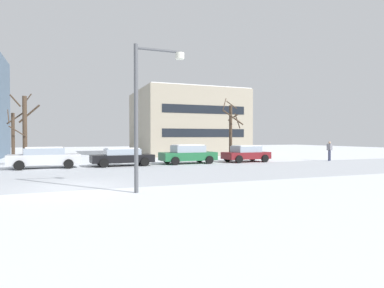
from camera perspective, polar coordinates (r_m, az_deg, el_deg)
The scene contains 12 objects.
ground_plane at distance 15.05m, azimuth -20.02°, elevation -7.02°, with size 120.00×120.00×0.00m, color white.
road_surface at distance 18.88m, azimuth -20.31°, elevation -5.35°, with size 80.00×9.73×0.00m.
street_lamp at distance 12.99m, azimuth -7.96°, elevation 7.22°, with size 2.02×0.36×5.67m.
parked_car_silver at distance 24.72m, azimuth -23.98°, elevation -2.11°, with size 4.63×2.13×1.45m.
parked_car_black at distance 25.02m, azimuth -11.88°, elevation -2.12°, with size 4.56×2.19×1.32m.
parked_car_green at distance 26.53m, azimuth -0.69°, elevation -1.73°, with size 4.50×2.22×1.52m.
parked_car_maroon at distance 28.71m, azimuth 9.25°, elevation -1.62°, with size 3.99×2.22×1.41m.
pedestrian_crossing at distance 32.12m, azimuth 22.53°, elevation -0.86°, with size 0.47×0.43×1.74m.
tree_far_left at distance 28.34m, azimuth -26.76°, elevation 2.49°, with size 2.12×2.13×5.48m.
tree_far_mid at distance 28.35m, azimuth -28.33°, elevation 1.08°, with size 1.44×1.68×4.20m.
tree_far_right at distance 30.05m, azimuth 6.71°, elevation 2.38°, with size 2.08×1.99×5.71m.
building_far_right at distance 41.60m, azimuth -0.96°, elevation 3.66°, with size 12.14×11.52×7.81m.
Camera 1 is at (-0.35, -14.90, 2.14)m, focal length 31.07 mm.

